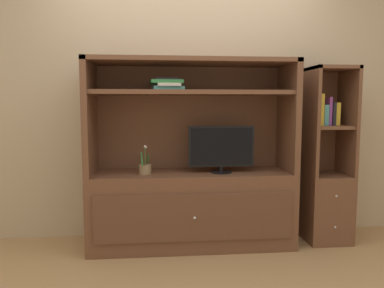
{
  "coord_description": "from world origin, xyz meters",
  "views": [
    {
      "loc": [
        -0.29,
        -2.76,
        1.23
      ],
      "look_at": [
        0.0,
        0.35,
        0.9
      ],
      "focal_mm": 34.58,
      "sensor_mm": 36.0,
      "label": 1
    }
  ],
  "objects_px": {
    "bookshelf_tall": "(326,181)",
    "upright_book_row": "(325,112)",
    "tv_monitor": "(221,148)",
    "magazine_stack": "(167,85)",
    "potted_plant": "(145,168)",
    "media_console": "(191,188)"
  },
  "relations": [
    {
      "from": "bookshelf_tall",
      "to": "upright_book_row",
      "type": "xyz_separation_m",
      "value": [
        -0.04,
        -0.01,
        0.63
      ]
    },
    {
      "from": "potted_plant",
      "to": "magazine_stack",
      "type": "relative_size",
      "value": 0.7
    },
    {
      "from": "media_console",
      "to": "potted_plant",
      "type": "relative_size",
      "value": 7.19
    },
    {
      "from": "media_console",
      "to": "magazine_stack",
      "type": "bearing_deg",
      "value": -178.15
    },
    {
      "from": "bookshelf_tall",
      "to": "media_console",
      "type": "bearing_deg",
      "value": -179.91
    },
    {
      "from": "magazine_stack",
      "to": "upright_book_row",
      "type": "distance_m",
      "value": 1.42
    },
    {
      "from": "bookshelf_tall",
      "to": "upright_book_row",
      "type": "distance_m",
      "value": 0.63
    },
    {
      "from": "upright_book_row",
      "to": "magazine_stack",
      "type": "bearing_deg",
      "value": -180.0
    },
    {
      "from": "potted_plant",
      "to": "media_console",
      "type": "bearing_deg",
      "value": 8.94
    },
    {
      "from": "upright_book_row",
      "to": "tv_monitor",
      "type": "bearing_deg",
      "value": -176.41
    },
    {
      "from": "potted_plant",
      "to": "upright_book_row",
      "type": "height_order",
      "value": "upright_book_row"
    },
    {
      "from": "tv_monitor",
      "to": "upright_book_row",
      "type": "distance_m",
      "value": 0.99
    },
    {
      "from": "bookshelf_tall",
      "to": "magazine_stack",
      "type": "bearing_deg",
      "value": -179.65
    },
    {
      "from": "media_console",
      "to": "magazine_stack",
      "type": "xyz_separation_m",
      "value": [
        -0.21,
        -0.01,
        0.89
      ]
    },
    {
      "from": "tv_monitor",
      "to": "magazine_stack",
      "type": "height_order",
      "value": "magazine_stack"
    },
    {
      "from": "media_console",
      "to": "potted_plant",
      "type": "xyz_separation_m",
      "value": [
        -0.4,
        -0.06,
        0.19
      ]
    },
    {
      "from": "media_console",
      "to": "bookshelf_tall",
      "type": "relative_size",
      "value": 1.12
    },
    {
      "from": "potted_plant",
      "to": "magazine_stack",
      "type": "bearing_deg",
      "value": 16.44
    },
    {
      "from": "media_console",
      "to": "tv_monitor",
      "type": "relative_size",
      "value": 3.1
    },
    {
      "from": "magazine_stack",
      "to": "upright_book_row",
      "type": "xyz_separation_m",
      "value": [
        1.4,
        0.0,
        -0.23
      ]
    },
    {
      "from": "magazine_stack",
      "to": "bookshelf_tall",
      "type": "bearing_deg",
      "value": 0.35
    },
    {
      "from": "upright_book_row",
      "to": "potted_plant",
      "type": "bearing_deg",
      "value": -177.97
    }
  ]
}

